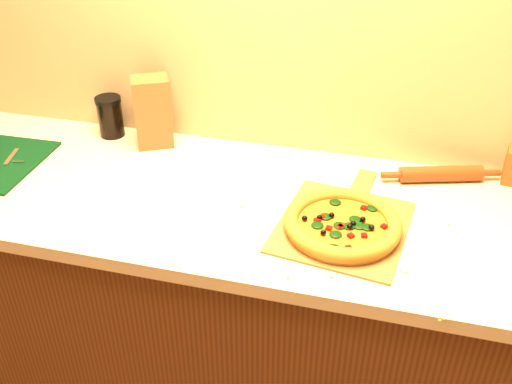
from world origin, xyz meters
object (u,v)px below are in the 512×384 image
dark_jar (110,116)px  rolling_pin (441,174)px  pizza (342,224)px  cutting_board (0,163)px  pizza_peel (344,224)px

dark_jar → rolling_pin: bearing=-1.5°
pizza → cutting_board: 1.07m
rolling_pin → dark_jar: 1.07m
pizza_peel → dark_jar: 0.88m
pizza → dark_jar: size_ratio=2.20×
pizza → rolling_pin: 0.41m
pizza_peel → dark_jar: bearing=166.6°
rolling_pin → cutting_board: bearing=-169.6°
pizza_peel → rolling_pin: (0.25, 0.29, 0.02)m
pizza → cutting_board: pizza is taller
pizza_peel → rolling_pin: rolling_pin is taller
pizza → dark_jar: (-0.82, 0.35, 0.04)m
rolling_pin → pizza_peel: bearing=-130.3°
cutting_board → pizza_peel: bearing=-4.1°
pizza_peel → pizza: 0.04m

